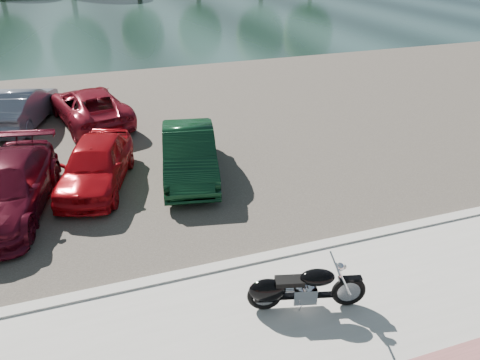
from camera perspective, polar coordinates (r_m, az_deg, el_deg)
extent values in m
plane|color=#595447|center=(9.56, 9.01, -16.36)|extent=(200.00, 200.00, 0.00)
cube|color=#BAB8AF|center=(8.94, 12.12, -20.22)|extent=(60.00, 6.00, 0.10)
cube|color=#BAB8AF|center=(10.88, 4.21, -9.26)|extent=(60.00, 0.30, 0.14)
cube|color=#413B34|center=(18.51, -6.67, 6.73)|extent=(60.00, 18.00, 0.04)
cube|color=#182B28|center=(46.54, -15.19, 18.71)|extent=(120.00, 40.00, 0.00)
torus|color=black|center=(9.60, 13.09, -13.07)|extent=(0.69, 0.29, 0.68)
torus|color=black|center=(9.29, 3.00, -13.86)|extent=(0.69, 0.29, 0.68)
cylinder|color=#B2B2B7|center=(9.60, 13.09, -13.07)|extent=(0.46, 0.18, 0.46)
cylinder|color=#B2B2B7|center=(9.29, 3.00, -13.86)|extent=(0.46, 0.18, 0.46)
cylinder|color=silver|center=(9.30, 12.61, -12.12)|extent=(0.33, 0.13, 0.63)
cylinder|color=silver|center=(9.45, 12.29, -11.35)|extent=(0.33, 0.13, 0.63)
cylinder|color=silver|center=(9.09, 11.53, -9.96)|extent=(0.23, 0.73, 0.04)
sphere|color=silver|center=(9.16, 12.10, -10.31)|extent=(0.20, 0.20, 0.16)
sphere|color=silver|center=(9.18, 12.52, -10.27)|extent=(0.13, 0.13, 0.11)
cube|color=black|center=(9.41, 13.29, -11.63)|extent=(0.47, 0.25, 0.06)
cube|color=black|center=(9.45, 8.11, -13.78)|extent=(1.19, 0.40, 0.08)
cube|color=silver|center=(9.40, 7.83, -13.49)|extent=(0.52, 0.42, 0.34)
cylinder|color=silver|center=(9.29, 8.53, -12.51)|extent=(0.28, 0.24, 0.27)
cylinder|color=silver|center=(9.25, 7.29, -12.60)|extent=(0.28, 0.24, 0.27)
ellipsoid|color=black|center=(9.20, 9.41, -11.64)|extent=(0.75, 0.52, 0.32)
cube|color=black|center=(9.14, 6.08, -12.17)|extent=(0.60, 0.41, 0.10)
ellipsoid|color=black|center=(9.22, 3.34, -13.29)|extent=(0.79, 0.51, 0.50)
cube|color=black|center=(9.26, 3.01, -13.63)|extent=(0.43, 0.28, 0.30)
cylinder|color=silver|center=(9.55, 5.78, -13.58)|extent=(1.09, 0.37, 0.09)
cylinder|color=silver|center=(9.50, 5.80, -13.22)|extent=(1.09, 0.37, 0.09)
cylinder|color=#B2B2B7|center=(9.39, 7.34, -15.26)|extent=(0.06, 0.14, 0.22)
imported|color=#4E0B1A|center=(13.59, -26.63, -0.92)|extent=(2.90, 5.21, 1.43)
imported|color=#B00B13|center=(14.10, -17.17, 1.89)|extent=(2.79, 4.44, 1.41)
imported|color=black|center=(14.18, -6.21, 3.26)|extent=(2.35, 4.61, 1.45)
imported|color=slate|center=(19.87, -25.17, 8.03)|extent=(2.76, 4.68, 1.46)
imported|color=maroon|center=(19.23, -17.86, 8.61)|extent=(3.27, 5.30, 1.37)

